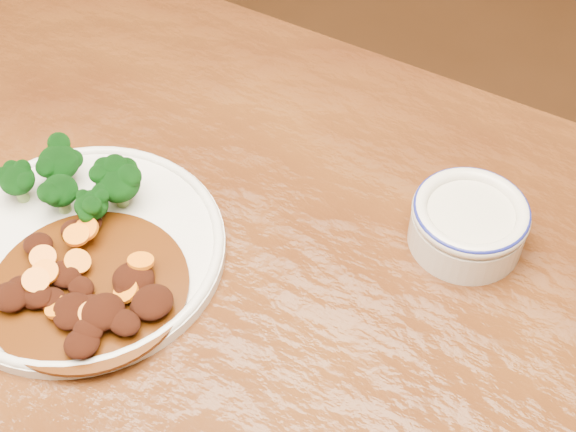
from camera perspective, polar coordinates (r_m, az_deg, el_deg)
The scene contains 5 objects.
dining_table at distance 0.86m, azimuth -5.36°, elevation -9.54°, with size 1.53×0.95×0.75m.
dinner_plate at distance 0.85m, azimuth -14.43°, elevation -2.27°, with size 0.30×0.30×0.02m.
broccoli_florets at distance 0.87m, azimuth -14.95°, elevation 2.35°, with size 0.14×0.09×0.05m.
mince_stew at distance 0.80m, azimuth -14.10°, elevation -5.25°, with size 0.20×0.20×0.03m.
dip_bowl at distance 0.84m, azimuth 12.71°, elevation -0.43°, with size 0.12×0.12×0.05m.
Camera 1 is at (0.31, -0.34, 1.40)m, focal length 50.00 mm.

